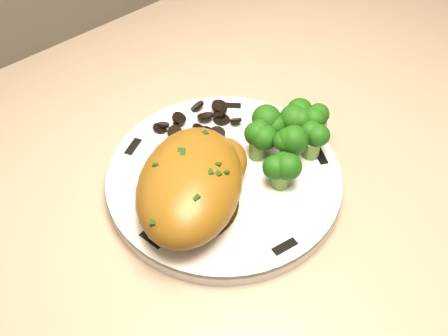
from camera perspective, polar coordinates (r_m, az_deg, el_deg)
plate at (r=0.57m, az=0.00°, el=-1.20°), size 0.30×0.30×0.02m
rim_accent_0 at (r=0.64m, az=0.62°, el=6.35°), size 0.02×0.02×0.00m
rim_accent_1 at (r=0.60m, az=-9.21°, el=2.14°), size 0.03×0.02×0.00m
rim_accent_2 at (r=0.52m, az=-7.35°, el=-7.20°), size 0.01×0.03×0.00m
rim_accent_3 at (r=0.52m, az=6.19°, el=-7.96°), size 0.03×0.01×0.00m
rim_accent_4 at (r=0.59m, az=9.76°, el=1.22°), size 0.02×0.03×0.00m
gravy_pool at (r=0.54m, az=-3.37°, el=-3.59°), size 0.09×0.09×0.00m
chicken_breast at (r=0.52m, az=-3.10°, el=-1.43°), size 0.17×0.17×0.06m
mushroom_pile at (r=0.61m, az=-2.11°, el=4.46°), size 0.08×0.06×0.02m
broccoli_florets at (r=0.57m, az=6.68°, el=3.05°), size 0.10×0.08×0.04m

